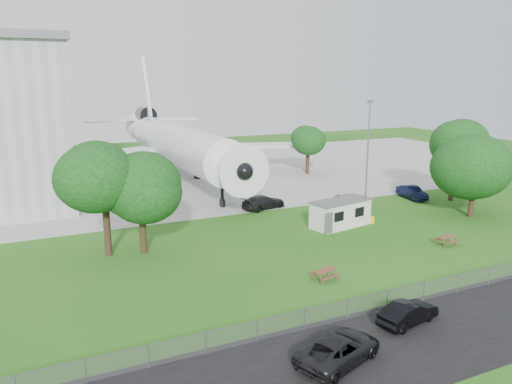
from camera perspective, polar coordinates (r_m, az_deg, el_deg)
name	(u,v)px	position (r m, az deg, el deg)	size (l,w,h in m)	color
ground	(329,257)	(41.22, 8.36, -7.33)	(160.00, 160.00, 0.00)	#3B7725
asphalt_strip	(453,328)	(32.19, 21.63, -14.23)	(120.00, 8.00, 0.02)	black
concrete_apron	(187,175)	(74.67, -7.94, 1.94)	(120.00, 46.00, 0.03)	#B7B7B2
airliner	(176,142)	(71.23, -9.09, 5.65)	(46.36, 47.73, 17.69)	white
site_cabin	(341,213)	(49.19, 9.64, -2.40)	(6.95, 3.85, 2.62)	silver
picnic_west	(325,280)	(36.75, 7.84, -9.91)	(1.80, 1.50, 0.76)	brown
picnic_east	(446,245)	(46.63, 20.89, -5.65)	(1.80, 1.50, 0.76)	brown
fence	(411,304)	(34.37, 17.32, -12.10)	(58.00, 0.04, 1.30)	gray
lamp_mast	(367,165)	(49.22, 12.58, 3.08)	(0.16, 0.16, 12.00)	slate
tree_west_big	(103,177)	(41.21, -17.04, 1.67)	(7.29, 7.29, 10.20)	#382619
tree_west_small	(141,189)	(41.22, -13.05, 0.31)	(7.55, 7.55, 9.20)	#382619
tree_east_front	(475,168)	(55.60, 23.75, 2.56)	(8.12, 8.12, 9.26)	#382619
tree_east_back	(455,146)	(62.13, 21.82, 4.94)	(7.45, 7.45, 10.22)	#382619
tree_far_apron	(308,139)	(74.60, 5.97, 6.00)	(5.37, 5.37, 7.88)	#382619
car_centre_sedan	(408,313)	(31.51, 17.00, -13.10)	(1.44, 4.14, 1.36)	black
car_west_estate	(339,349)	(26.96, 9.45, -17.32)	(2.37, 5.14, 1.43)	black
car_ne_hatch	(352,200)	(57.14, 10.90, -0.94)	(1.59, 3.95, 1.35)	maroon
car_ne_sedan	(412,193)	(62.30, 17.40, -0.06)	(1.62, 4.64, 1.53)	black
car_apron_van	(264,202)	(54.92, 0.87, -1.19)	(2.10, 5.17, 1.50)	black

